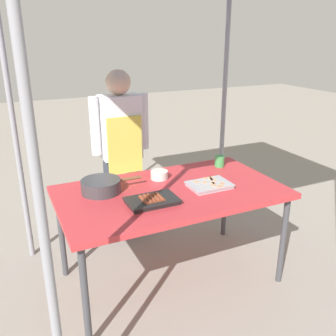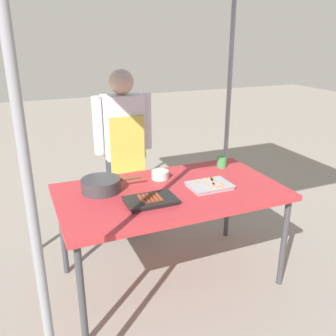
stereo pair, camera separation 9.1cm
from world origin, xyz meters
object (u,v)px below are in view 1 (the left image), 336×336
(stall_table, at_px, (171,196))
(tray_meat_skewers, at_px, (209,185))
(condiment_bowl, at_px, (159,175))
(cooking_wok, at_px, (101,185))
(tray_grilled_sausages, at_px, (152,201))
(drink_cup_near_edge, at_px, (220,161))
(vendor_woman, at_px, (121,143))

(stall_table, bearing_deg, tray_meat_skewers, -15.05)
(stall_table, distance_m, condiment_bowl, 0.25)
(stall_table, xyz_separation_m, condiment_bowl, (0.01, 0.23, 0.08))
(tray_meat_skewers, height_order, condiment_bowl, condiment_bowl)
(tray_meat_skewers, relative_size, cooking_wok, 0.69)
(stall_table, relative_size, tray_grilled_sausages, 4.72)
(stall_table, height_order, tray_meat_skewers, tray_meat_skewers)
(tray_meat_skewers, xyz_separation_m, drink_cup_near_edge, (0.31, 0.35, 0.03))
(tray_meat_skewers, relative_size, condiment_bowl, 2.27)
(tray_meat_skewers, height_order, cooking_wok, cooking_wok)
(cooking_wok, height_order, condiment_bowl, cooking_wok)
(tray_grilled_sausages, bearing_deg, drink_cup_near_edge, 28.00)
(stall_table, bearing_deg, drink_cup_near_edge, 25.17)
(drink_cup_near_edge, bearing_deg, tray_meat_skewers, -131.54)
(vendor_woman, bearing_deg, tray_grilled_sausages, 83.81)
(stall_table, xyz_separation_m, tray_meat_skewers, (0.28, -0.07, 0.07))
(cooking_wok, height_order, vendor_woman, vendor_woman)
(condiment_bowl, bearing_deg, tray_meat_skewers, -49.57)
(stall_table, height_order, cooking_wok, cooking_wok)
(stall_table, height_order, tray_grilled_sausages, tray_grilled_sausages)
(stall_table, relative_size, condiment_bowl, 11.96)
(tray_grilled_sausages, height_order, condiment_bowl, condiment_bowl)
(tray_grilled_sausages, xyz_separation_m, tray_meat_skewers, (0.48, 0.07, -0.00))
(drink_cup_near_edge, bearing_deg, cooking_wok, -174.41)
(condiment_bowl, bearing_deg, drink_cup_near_edge, 3.98)
(vendor_woman, bearing_deg, tray_meat_skewers, 113.97)
(stall_table, relative_size, drink_cup_near_edge, 17.24)
(drink_cup_near_edge, bearing_deg, tray_grilled_sausages, -152.00)
(drink_cup_near_edge, relative_size, vendor_woman, 0.06)
(stall_table, xyz_separation_m, drink_cup_near_edge, (0.58, 0.27, 0.10))
(tray_grilled_sausages, distance_m, drink_cup_near_edge, 0.90)
(stall_table, xyz_separation_m, tray_grilled_sausages, (-0.21, -0.15, 0.07))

